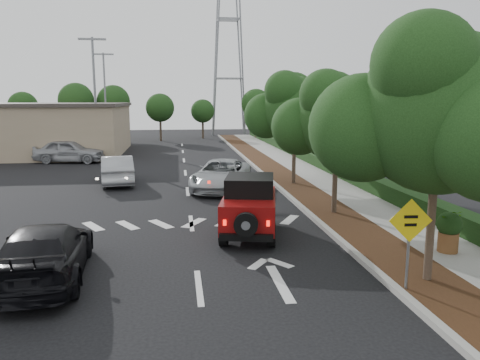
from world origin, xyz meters
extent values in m
plane|color=black|center=(0.00, 0.00, 0.00)|extent=(120.00, 120.00, 0.00)
cube|color=#9E9B93|center=(4.60, 12.00, 0.07)|extent=(0.20, 70.00, 0.15)
cube|color=black|center=(5.60, 12.00, 0.06)|extent=(1.80, 70.00, 0.12)
cube|color=gray|center=(7.50, 12.00, 0.06)|extent=(2.00, 70.00, 0.12)
cube|color=black|center=(8.90, 12.00, 0.40)|extent=(0.80, 70.00, 0.80)
cylinder|color=black|center=(1.41, 5.50, 0.38)|extent=(0.41, 0.79, 0.75)
cylinder|color=black|center=(2.84, 5.20, 0.38)|extent=(0.41, 0.79, 0.75)
cylinder|color=black|center=(0.92, 3.19, 0.38)|extent=(0.41, 0.79, 0.75)
cylinder|color=black|center=(2.36, 2.89, 0.38)|extent=(0.41, 0.79, 0.75)
cube|color=maroon|center=(1.88, 4.20, 0.89)|extent=(2.36, 3.75, 0.94)
cube|color=black|center=(1.94, 4.47, 1.66)|extent=(1.91, 2.19, 0.60)
cube|color=maroon|center=(2.15, 5.49, 0.82)|extent=(1.66, 1.26, 0.77)
cube|color=black|center=(1.51, 2.42, 0.47)|extent=(1.61, 0.49, 0.21)
cylinder|color=black|center=(1.49, 2.29, 0.89)|extent=(0.74, 0.35, 0.71)
cube|color=#FF190C|center=(0.89, 2.61, 0.89)|extent=(0.10, 0.06, 0.17)
cube|color=#FF190C|center=(2.15, 2.34, 0.89)|extent=(0.10, 0.06, 0.17)
imported|color=#ABAFB3|center=(1.71, 12.33, 0.75)|extent=(3.81, 5.83, 1.49)
imported|color=black|center=(-3.80, 1.04, 0.72)|extent=(2.40, 5.08, 1.43)
imported|color=#A6A7AD|center=(-3.69, 14.74, 0.76)|extent=(2.25, 4.79, 1.52)
imported|color=#9B9DA2|center=(-8.12, 23.86, 0.83)|extent=(5.15, 2.72, 1.67)
cylinder|color=slate|center=(4.80, -0.98, 1.10)|extent=(0.07, 0.07, 1.98)
cube|color=yellow|center=(4.80, -1.01, 1.76)|extent=(1.01, 0.10, 1.01)
cube|color=black|center=(4.80, -1.03, 1.86)|extent=(0.32, 0.03, 0.07)
cube|color=black|center=(4.80, -1.03, 1.67)|extent=(0.28, 0.03, 0.07)
cylinder|color=brown|center=(7.28, 1.39, 0.41)|extent=(0.59, 0.59, 0.57)
sphere|color=black|center=(7.28, 1.39, 0.95)|extent=(0.72, 0.72, 0.72)
imported|color=black|center=(7.28, 1.39, 1.03)|extent=(0.62, 0.55, 0.67)
camera|label=1|loc=(-0.43, -10.74, 4.50)|focal=35.00mm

